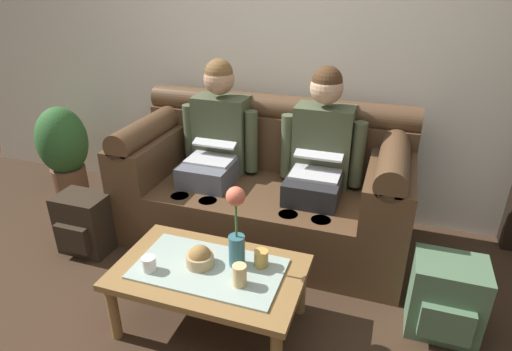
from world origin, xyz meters
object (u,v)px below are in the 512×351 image
(backpack_left, at_px, (85,224))
(snack_bowl, at_px, (200,258))
(backpack_right, at_px, (446,298))
(cup_near_right, at_px, (261,258))
(person_right, at_px, (319,156))
(cup_near_left, at_px, (240,275))
(couch, at_px, (265,186))
(coffee_table, at_px, (209,276))
(potted_plant, at_px, (64,149))
(flower_vase, at_px, (236,229))
(person_left, at_px, (216,143))
(cup_far_center, at_px, (149,264))

(backpack_left, bearing_deg, snack_bowl, -18.89)
(snack_bowl, height_order, backpack_right, snack_bowl)
(cup_near_right, xyz_separation_m, backpack_right, (0.93, 0.25, -0.21))
(person_right, distance_m, cup_near_left, 1.07)
(couch, xyz_separation_m, snack_bowl, (-0.05, -0.95, 0.04))
(snack_bowl, height_order, cup_near_left, snack_bowl)
(coffee_table, xyz_separation_m, backpack_left, (-1.09, 0.36, -0.12))
(person_right, height_order, backpack_right, person_right)
(backpack_right, distance_m, potted_plant, 2.99)
(flower_vase, relative_size, cup_near_left, 4.02)
(coffee_table, relative_size, snack_bowl, 6.74)
(potted_plant, bearing_deg, coffee_table, -29.36)
(cup_near_left, bearing_deg, potted_plant, 151.52)
(person_left, height_order, cup_near_left, person_left)
(person_left, xyz_separation_m, cup_far_center, (0.09, -1.07, -0.24))
(coffee_table, relative_size, cup_near_left, 8.70)
(cup_near_right, height_order, backpack_left, cup_near_right)
(backpack_left, bearing_deg, cup_far_center, -30.39)
(cup_near_right, bearing_deg, backpack_left, 169.02)
(person_right, bearing_deg, cup_near_right, -97.84)
(person_right, xyz_separation_m, cup_near_right, (-0.12, -0.85, -0.24))
(cup_near_left, distance_m, cup_far_center, 0.47)
(backpack_left, bearing_deg, coffee_table, -18.45)
(cup_near_right, bearing_deg, cup_near_left, -106.42)
(cup_far_center, height_order, backpack_left, cup_far_center)
(cup_far_center, bearing_deg, potted_plant, 143.27)
(cup_near_left, distance_m, cup_near_right, 0.18)
(couch, distance_m, potted_plant, 1.74)
(person_right, xyz_separation_m, snack_bowl, (-0.42, -0.95, -0.24))
(backpack_left, height_order, potted_plant, potted_plant)
(backpack_left, bearing_deg, cup_near_left, -18.68)
(snack_bowl, relative_size, cup_near_left, 1.29)
(cup_near_right, xyz_separation_m, backpack_left, (-1.34, 0.26, -0.22))
(coffee_table, relative_size, cup_far_center, 12.57)
(cup_near_right, height_order, backpack_right, cup_near_right)
(person_right, bearing_deg, flower_vase, -104.92)
(person_right, height_order, cup_near_left, person_right)
(flower_vase, distance_m, potted_plant, 2.08)
(coffee_table, xyz_separation_m, potted_plant, (-1.74, 0.98, 0.11))
(person_left, height_order, snack_bowl, person_left)
(cup_near_left, bearing_deg, cup_far_center, -174.70)
(cup_near_left, bearing_deg, snack_bowl, 162.20)
(coffee_table, height_order, backpack_right, backpack_right)
(cup_near_left, bearing_deg, person_left, 118.57)
(cup_far_center, relative_size, backpack_right, 0.18)
(person_right, height_order, flower_vase, person_right)
(flower_vase, distance_m, cup_near_left, 0.22)
(person_right, bearing_deg, potted_plant, 179.45)
(coffee_table, height_order, cup_near_right, cup_near_right)
(couch, distance_m, cup_near_left, 1.05)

